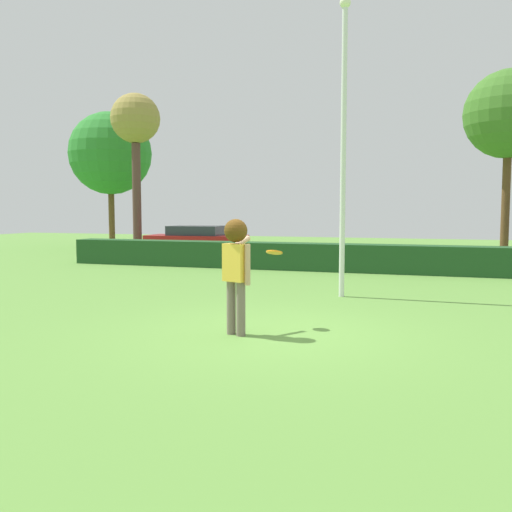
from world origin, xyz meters
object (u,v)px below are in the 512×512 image
object	(u,v)px
willow_tree	(509,115)
maple_tree	(110,154)
person	(236,260)
birch_tree	(135,124)
parked_car_red	(197,239)
frisbee	(274,252)
lamppost	(343,135)

from	to	relation	value
willow_tree	maple_tree	bearing A→B (deg)	178.78
person	birch_tree	distance (m)	17.32
person	parked_car_red	distance (m)	15.22
willow_tree	birch_tree	bearing A→B (deg)	-170.26
person	frisbee	size ratio (longest dim) A/B	6.58
maple_tree	birch_tree	bearing A→B (deg)	-42.96
person	parked_car_red	size ratio (longest dim) A/B	0.42
parked_car_red	willow_tree	distance (m)	13.57
parked_car_red	lamppost	bearing A→B (deg)	-50.41
maple_tree	willow_tree	bearing A→B (deg)	-1.22
person	lamppost	xyz separation A→B (m)	(0.94, 4.28, 2.39)
person	willow_tree	world-z (taller)	willow_tree
frisbee	birch_tree	bearing A→B (deg)	127.98
person	frisbee	xyz separation A→B (m)	(0.38, 0.79, 0.07)
birch_tree	willow_tree	distance (m)	15.43
frisbee	parked_car_red	xyz separation A→B (m)	(-7.17, 12.83, -0.55)
frisbee	parked_car_red	size ratio (longest dim) A/B	0.06
maple_tree	willow_tree	world-z (taller)	willow_tree
parked_car_red	willow_tree	size ratio (longest dim) A/B	0.58
lamppost	willow_tree	distance (m)	13.01
lamppost	person	bearing A→B (deg)	-102.37
willow_tree	lamppost	bearing A→B (deg)	-111.06
birch_tree	willow_tree	xyz separation A→B (m)	(15.21, 2.61, -0.00)
frisbee	maple_tree	xyz separation A→B (m)	(-13.27, 15.86, 3.53)
lamppost	willow_tree	xyz separation A→B (m)	(4.61, 11.98, 2.11)
birch_tree	willow_tree	size ratio (longest dim) A/B	0.94
parked_car_red	birch_tree	world-z (taller)	birch_tree
person	birch_tree	bearing A→B (deg)	125.29
person	willow_tree	xyz separation A→B (m)	(5.55, 16.26, 4.50)
frisbee	person	bearing A→B (deg)	-115.76
birch_tree	willow_tree	bearing A→B (deg)	9.74
person	parked_car_red	world-z (taller)	person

